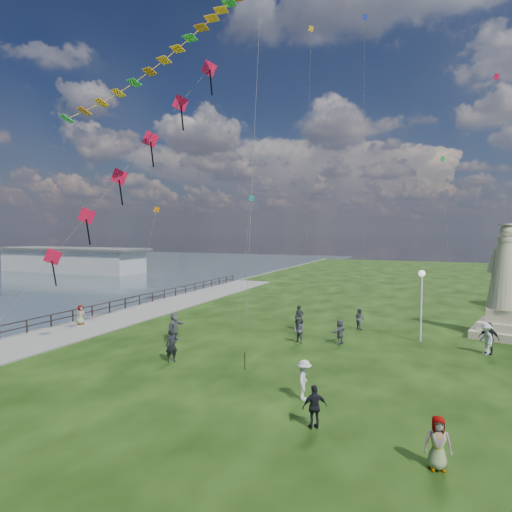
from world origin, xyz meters
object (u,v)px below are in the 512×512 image
at_px(person_3, 315,407).
at_px(person_7, 360,319).
at_px(person_1, 299,330).
at_px(person_11, 340,332).
at_px(person_4, 438,443).
at_px(lamppost, 421,290).
at_px(person_8, 486,339).
at_px(person_6, 299,318).
at_px(pier_pavilion, 71,260).
at_px(person_9, 489,338).
at_px(person_5, 175,326).
at_px(person_2, 304,380).
at_px(statue, 504,295).
at_px(person_0, 172,345).
at_px(person_10, 81,316).

relative_size(person_3, person_7, 1.02).
distance_m(person_3, person_7, 16.35).
relative_size(person_1, person_11, 1.05).
xyz_separation_m(person_3, person_11, (-1.57, 11.72, -0.01)).
relative_size(person_4, person_7, 1.04).
bearing_deg(person_7, person_1, 104.41).
xyz_separation_m(lamppost, person_8, (3.55, -1.48, -2.41)).
bearing_deg(person_6, pier_pavilion, 129.49).
bearing_deg(person_7, person_9, -161.03).
bearing_deg(person_4, person_6, 107.54).
distance_m(person_5, person_7, 13.08).
xyz_separation_m(person_2, person_4, (5.13, -3.48, -0.04)).
relative_size(lamppost, person_8, 2.54).
height_order(lamppost, person_4, lamppost).
bearing_deg(person_5, statue, -66.01).
bearing_deg(person_3, person_6, -106.27).
height_order(person_0, person_5, person_5).
relative_size(person_6, person_9, 0.96).
distance_m(person_5, person_11, 10.52).
distance_m(statue, person_6, 13.67).
height_order(person_4, person_11, person_4).
distance_m(statue, person_3, 19.58).
bearing_deg(statue, person_1, -138.53).
distance_m(person_2, person_3, 2.59).
height_order(lamppost, person_11, lamppost).
height_order(person_2, person_7, person_2).
distance_m(pier_pavilion, statue, 70.58).
distance_m(person_0, person_10, 12.23).
distance_m(person_2, person_6, 12.62).
height_order(person_1, person_6, person_6).
relative_size(person_0, person_11, 1.16).
bearing_deg(lamppost, person_7, 154.00).
relative_size(person_8, person_10, 1.24).
relative_size(pier_pavilion, person_10, 20.60).
distance_m(pier_pavilion, person_8, 71.21).
bearing_deg(person_10, person_3, -102.57).
bearing_deg(person_0, person_9, -18.01).
distance_m(person_2, person_11, 9.38).
relative_size(person_4, person_8, 0.89).
height_order(person_0, person_2, person_0).
xyz_separation_m(lamppost, person_10, (-23.47, -4.95, -2.58)).
bearing_deg(statue, person_2, -108.80).
relative_size(person_1, person_2, 0.97).
relative_size(person_7, person_10, 1.06).
bearing_deg(lamppost, person_1, -154.39).
bearing_deg(person_1, person_9, 35.52).
relative_size(person_1, person_7, 1.05).
bearing_deg(person_2, person_0, 64.04).
relative_size(pier_pavilion, person_2, 17.87).
distance_m(person_6, person_9, 11.86).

